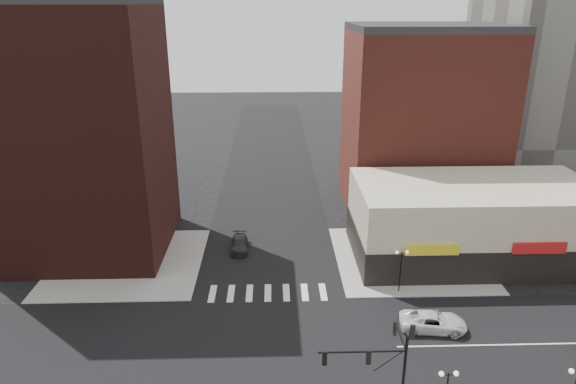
{
  "coord_description": "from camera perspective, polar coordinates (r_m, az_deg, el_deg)",
  "views": [
    {
      "loc": [
        0.5,
        -32.9,
        25.24
      ],
      "look_at": [
        1.67,
        5.33,
        11.0
      ],
      "focal_mm": 32.0,
      "sensor_mm": 36.0,
      "label": 1
    }
  ],
  "objects": [
    {
      "name": "ground",
      "position": [
        41.47,
        -2.18,
        -17.09
      ],
      "size": [
        240.0,
        240.0,
        0.0
      ],
      "primitive_type": "plane",
      "color": "black",
      "rests_on": "ground"
    },
    {
      "name": "road_ew",
      "position": [
        41.46,
        -2.18,
        -17.08
      ],
      "size": [
        200.0,
        14.0,
        0.02
      ],
      "primitive_type": "cube",
      "color": "black",
      "rests_on": "ground"
    },
    {
      "name": "road_ns",
      "position": [
        41.46,
        -2.18,
        -17.08
      ],
      "size": [
        14.0,
        200.0,
        0.02
      ],
      "primitive_type": "cube",
      "color": "black",
      "rests_on": "ground"
    },
    {
      "name": "sidewalk_nw",
      "position": [
        55.72,
        -17.31,
        -7.45
      ],
      "size": [
        15.0,
        15.0,
        0.12
      ],
      "primitive_type": "cube",
      "color": "gray",
      "rests_on": "ground"
    },
    {
      "name": "sidewalk_ne",
      "position": [
        55.46,
        13.18,
        -7.16
      ],
      "size": [
        15.0,
        15.0,
        0.12
      ],
      "primitive_type": "cube",
      "color": "gray",
      "rests_on": "ground"
    },
    {
      "name": "building_nw",
      "position": [
        56.43,
        -22.04,
        5.88
      ],
      "size": [
        16.0,
        15.0,
        25.0
      ],
      "primitive_type": "cube",
      "color": "#331310",
      "rests_on": "ground"
    },
    {
      "name": "building_nw_low",
      "position": [
        76.82,
        -26.77,
        3.7
      ],
      "size": [
        20.0,
        18.0,
        12.0
      ],
      "primitive_type": "cube",
      "color": "#331310",
      "rests_on": "ground"
    },
    {
      "name": "building_ne_midrise",
      "position": [
        66.62,
        14.54,
        7.43
      ],
      "size": [
        18.0,
        15.0,
        22.0
      ],
      "primitive_type": "cube",
      "color": "maroon",
      "rests_on": "ground"
    },
    {
      "name": "building_ne_row",
      "position": [
        56.53,
        19.71,
        -3.69
      ],
      "size": [
        24.2,
        12.2,
        8.0
      ],
      "color": "beige",
      "rests_on": "ground"
    },
    {
      "name": "traffic_signal",
      "position": [
        32.94,
        10.98,
        -18.02
      ],
      "size": [
        5.59,
        3.09,
        7.77
      ],
      "color": "black",
      "rests_on": "ground"
    },
    {
      "name": "street_lamp_se_b",
      "position": [
        38.0,
        29.37,
        -17.91
      ],
      "size": [
        1.22,
        0.32,
        4.16
      ],
      "color": "black",
      "rests_on": "sidewalk_se"
    },
    {
      "name": "street_lamp_ne",
      "position": [
        47.82,
        12.48,
        -7.43
      ],
      "size": [
        1.22,
        0.32,
        4.16
      ],
      "color": "black",
      "rests_on": "sidewalk_ne"
    },
    {
      "name": "white_suv",
      "position": [
        44.7,
        15.83,
        -13.69
      ],
      "size": [
        5.63,
        3.09,
        1.49
      ],
      "primitive_type": "imported",
      "rotation": [
        0.0,
        0.0,
        1.45
      ],
      "color": "silver",
      "rests_on": "ground"
    },
    {
      "name": "dark_sedan_north",
      "position": [
        55.94,
        -5.41,
        -5.76
      ],
      "size": [
        1.93,
        4.47,
        1.28
      ],
      "primitive_type": "imported",
      "rotation": [
        0.0,
        0.0,
        0.03
      ],
      "color": "black",
      "rests_on": "ground"
    }
  ]
}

